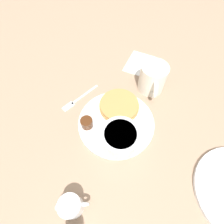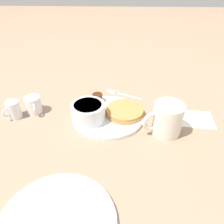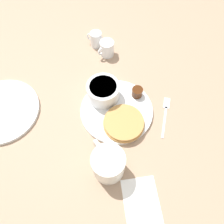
% 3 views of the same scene
% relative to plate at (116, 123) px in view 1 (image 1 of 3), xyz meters
% --- Properties ---
extents(ground_plane, '(4.00, 4.00, 0.00)m').
position_rel_plate_xyz_m(ground_plane, '(0.00, 0.00, -0.01)').
color(ground_plane, '#9E7F66').
extents(plate, '(0.23, 0.23, 0.01)m').
position_rel_plate_xyz_m(plate, '(0.00, 0.00, 0.00)').
color(plate, white).
rests_on(plate, ground_plane).
extents(pancake_stack, '(0.13, 0.13, 0.02)m').
position_rel_plate_xyz_m(pancake_stack, '(0.05, 0.01, 0.01)').
color(pancake_stack, '#B78447').
rests_on(pancake_stack, plate).
extents(bowl, '(0.10, 0.10, 0.06)m').
position_rel_plate_xyz_m(bowl, '(-0.06, -0.03, 0.04)').
color(bowl, white).
rests_on(bowl, plate).
extents(syrup_cup, '(0.04, 0.04, 0.03)m').
position_rel_plate_xyz_m(syrup_cup, '(-0.04, 0.08, 0.02)').
color(syrup_cup, '#47230F').
rests_on(syrup_cup, plate).
extents(butter_ramekin, '(0.05, 0.05, 0.05)m').
position_rel_plate_xyz_m(butter_ramekin, '(-0.08, -0.03, 0.02)').
color(butter_ramekin, white).
rests_on(butter_ramekin, plate).
extents(coffee_mug, '(0.12, 0.09, 0.10)m').
position_rel_plate_xyz_m(coffee_mug, '(0.18, -0.07, 0.04)').
color(coffee_mug, silver).
rests_on(coffee_mug, ground_plane).
extents(creamer_pitcher_near, '(0.05, 0.07, 0.06)m').
position_rel_plate_xyz_m(creamer_pitcher_near, '(-0.25, 0.02, 0.02)').
color(creamer_pitcher_near, white).
rests_on(creamer_pitcher_near, ground_plane).
extents(fork, '(0.14, 0.08, 0.00)m').
position_rel_plate_xyz_m(fork, '(0.04, 0.15, -0.00)').
color(fork, silver).
rests_on(fork, ground_plane).
extents(napkin, '(0.13, 0.10, 0.00)m').
position_rel_plate_xyz_m(napkin, '(0.28, -0.00, -0.00)').
color(napkin, white).
rests_on(napkin, ground_plane).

